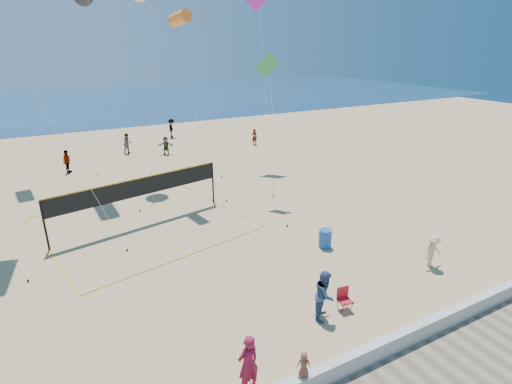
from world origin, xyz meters
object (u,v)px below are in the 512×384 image
camp_chair (344,297)px  volleyball_net (139,192)px  woman (248,363)px  trash_barrel (325,238)px

camp_chair → volleyball_net: 11.94m
woman → trash_barrel: woman is taller
trash_barrel → camp_chair: bearing=-119.3°
trash_barrel → volleyball_net: bearing=135.8°
camp_chair → volleyball_net: bearing=120.8°
woman → volleyball_net: (-0.01, 12.47, 0.85)m
volleyball_net → woman: bearing=-101.9°
woman → camp_chair: size_ratio=1.87×
camp_chair → trash_barrel: size_ratio=1.09×
trash_barrel → volleyball_net: 9.84m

